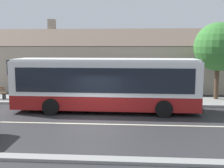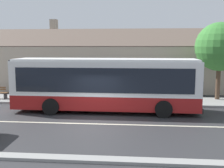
% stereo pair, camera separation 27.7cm
% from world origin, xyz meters
% --- Properties ---
extents(ground_plane, '(300.00, 300.00, 0.00)m').
position_xyz_m(ground_plane, '(0.00, 0.00, 0.00)').
color(ground_plane, '#2D2D30').
extents(sidewalk_far, '(60.00, 3.00, 0.15)m').
position_xyz_m(sidewalk_far, '(0.00, 6.00, 0.07)').
color(sidewalk_far, gray).
rests_on(sidewalk_far, ground).
extents(curb_near, '(60.00, 0.50, 0.12)m').
position_xyz_m(curb_near, '(0.00, -4.75, 0.06)').
color(curb_near, gray).
rests_on(curb_near, ground).
extents(lane_divider_stripe, '(60.00, 0.16, 0.01)m').
position_xyz_m(lane_divider_stripe, '(0.00, 0.00, 0.00)').
color(lane_divider_stripe, beige).
rests_on(lane_divider_stripe, ground).
extents(community_building, '(27.27, 8.88, 6.76)m').
position_xyz_m(community_building, '(0.98, 13.80, 2.11)').
color(community_building, tan).
rests_on(community_building, ground).
extents(transit_bus, '(11.38, 2.85, 3.29)m').
position_xyz_m(transit_bus, '(0.36, 2.90, 1.76)').
color(transit_bus, maroon).
rests_on(transit_bus, ground).
extents(bench_down_street, '(1.61, 0.51, 0.94)m').
position_xyz_m(bench_down_street, '(-3.32, 5.66, 0.56)').
color(bench_down_street, brown).
rests_on(bench_down_street, sidewalk_far).
extents(street_tree_primary, '(3.53, 3.53, 5.77)m').
position_xyz_m(street_tree_primary, '(8.25, 6.86, 3.90)').
color(street_tree_primary, '#4C3828').
rests_on(street_tree_primary, ground).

